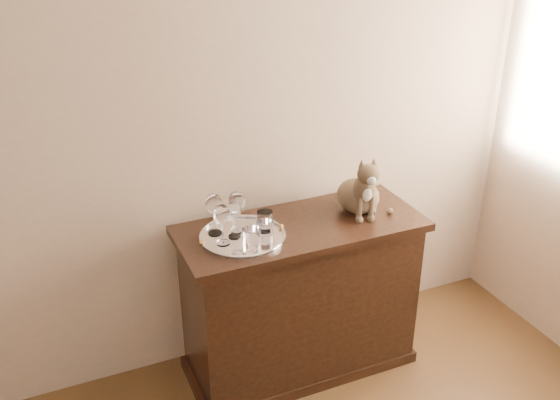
% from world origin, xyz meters
% --- Properties ---
extents(wall_back, '(4.00, 0.10, 2.70)m').
position_xyz_m(wall_back, '(0.00, 2.25, 1.35)').
color(wall_back, '#BEA48F').
rests_on(wall_back, ground).
extents(sideboard, '(1.20, 0.50, 0.85)m').
position_xyz_m(sideboard, '(0.60, 1.94, 0.42)').
color(sideboard, black).
rests_on(sideboard, ground).
extents(tray, '(0.40, 0.40, 0.01)m').
position_xyz_m(tray, '(0.30, 1.93, 0.85)').
color(tray, white).
rests_on(tray, sideboard).
extents(wine_glass_a, '(0.08, 0.08, 0.20)m').
position_xyz_m(wine_glass_a, '(0.19, 2.01, 0.96)').
color(wine_glass_a, silver).
rests_on(wine_glass_a, tray).
extents(wine_glass_b, '(0.08, 0.08, 0.20)m').
position_xyz_m(wine_glass_b, '(0.29, 1.99, 0.96)').
color(wine_glass_b, silver).
rests_on(wine_glass_b, tray).
extents(wine_glass_c, '(0.07, 0.07, 0.19)m').
position_xyz_m(wine_glass_c, '(0.19, 1.91, 0.96)').
color(wine_glass_c, silver).
rests_on(wine_glass_c, tray).
extents(wine_glass_d, '(0.07, 0.07, 0.18)m').
position_xyz_m(wine_glass_d, '(0.26, 1.95, 0.95)').
color(wine_glass_d, silver).
rests_on(wine_glass_d, tray).
extents(tumbler_a, '(0.08, 0.08, 0.09)m').
position_xyz_m(tumbler_a, '(0.38, 1.87, 0.90)').
color(tumbler_a, silver).
rests_on(tumbler_a, tray).
extents(tumbler_b, '(0.08, 0.08, 0.09)m').
position_xyz_m(tumbler_b, '(0.30, 1.82, 0.90)').
color(tumbler_b, silver).
rests_on(tumbler_b, tray).
extents(tumbler_c, '(0.08, 0.08, 0.09)m').
position_xyz_m(tumbler_c, '(0.42, 1.97, 0.90)').
color(tumbler_c, white).
rests_on(tumbler_c, tray).
extents(cat, '(0.37, 0.36, 0.32)m').
position_xyz_m(cat, '(0.92, 1.97, 1.01)').
color(cat, '#49382B').
rests_on(cat, sideboard).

